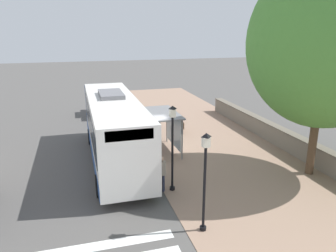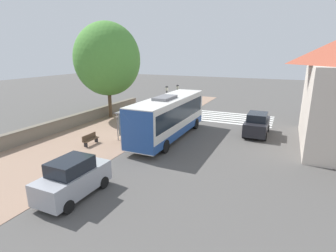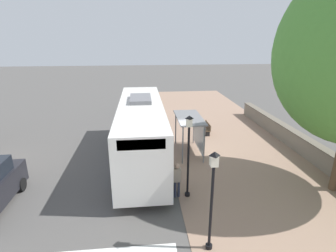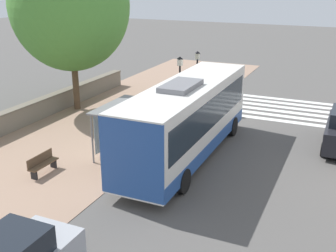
{
  "view_description": "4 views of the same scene",
  "coord_description": "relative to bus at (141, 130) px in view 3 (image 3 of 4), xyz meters",
  "views": [
    {
      "loc": [
        3.41,
        16.01,
        7.07
      ],
      "look_at": [
        -1.28,
        -0.54,
        1.92
      ],
      "focal_mm": 35.0,
      "sensor_mm": 36.0,
      "label": 1
    },
    {
      "loc": [
        10.47,
        -20.52,
        7.08
      ],
      "look_at": [
        1.76,
        -1.41,
        1.22
      ],
      "focal_mm": 28.0,
      "sensor_mm": 36.0,
      "label": 2
    },
    {
      "loc": [
        1.56,
        13.61,
        7.04
      ],
      "look_at": [
        0.19,
        0.39,
        2.58
      ],
      "focal_mm": 28.0,
      "sensor_mm": 36.0,
      "label": 3
    },
    {
      "loc": [
        8.28,
        -17.88,
        8.0
      ],
      "look_at": [
        0.76,
        -1.11,
        1.49
      ],
      "focal_mm": 45.0,
      "sensor_mm": 36.0,
      "label": 4
    }
  ],
  "objects": [
    {
      "name": "bus",
      "position": [
        0.0,
        0.0,
        0.0
      ],
      "size": [
        2.62,
        10.59,
        3.74
      ],
      "color": "silver",
      "rests_on": "ground"
    },
    {
      "name": "sidewalk_plaza",
      "position": [
        -6.12,
        0.92,
        -1.92
      ],
      "size": [
        9.0,
        44.0,
        0.02
      ],
      "color": "#937560",
      "rests_on": "ground"
    },
    {
      "name": "stone_wall",
      "position": [
        -10.17,
        0.92,
        -1.34
      ],
      "size": [
        0.6,
        20.0,
        1.17
      ],
      "color": "slate",
      "rests_on": "ground"
    },
    {
      "name": "parked_car_behind_bus",
      "position": [
        -0.49,
        -10.67,
        -0.95
      ],
      "size": [
        1.87,
        3.97,
        2.05
      ],
      "color": "#9EA0A8",
      "rests_on": "ground"
    },
    {
      "name": "bench",
      "position": [
        -4.98,
        -4.17,
        -1.46
      ],
      "size": [
        0.4,
        1.57,
        0.88
      ],
      "color": "brown",
      "rests_on": "ground"
    },
    {
      "name": "street_lamp_near",
      "position": [
        -2.25,
        7.33,
        0.3
      ],
      "size": [
        0.28,
        0.28,
        3.73
      ],
      "color": "black",
      "rests_on": "ground"
    },
    {
      "name": "pedestrian",
      "position": [
        -1.56,
        4.08,
        -0.92
      ],
      "size": [
        0.34,
        0.23,
        1.72
      ],
      "color": "#2D3347",
      "rests_on": "ground"
    },
    {
      "name": "street_lamp_far",
      "position": [
        -2.06,
        4.06,
        0.42
      ],
      "size": [
        0.28,
        0.28,
        3.94
      ],
      "color": "black",
      "rests_on": "ground"
    },
    {
      "name": "bus_shelter",
      "position": [
        -3.12,
        -0.81,
        0.06
      ],
      "size": [
        1.56,
        3.41,
        2.4
      ],
      "color": "slate",
      "rests_on": "ground"
    },
    {
      "name": "ground_plane",
      "position": [
        -1.62,
        0.92,
        -1.93
      ],
      "size": [
        120.0,
        120.0,
        0.0
      ],
      "primitive_type": "plane",
      "color": "#514F4C",
      "rests_on": "ground"
    }
  ]
}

